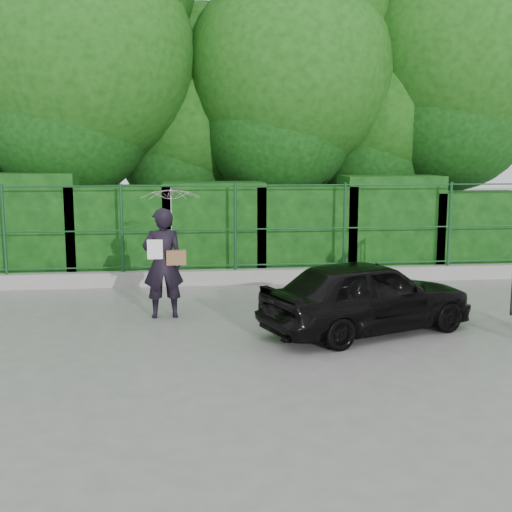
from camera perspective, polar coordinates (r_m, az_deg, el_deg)
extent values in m
plane|color=gray|center=(9.03, -2.08, -8.27)|extent=(80.00, 80.00, 0.00)
cube|color=#9E9E99|center=(13.35, -3.54, -1.90)|extent=(14.00, 0.25, 0.30)
cylinder|color=#133E1E|center=(13.65, -21.49, 2.18)|extent=(0.06, 0.06, 1.80)
cylinder|color=#133E1E|center=(13.24, -11.83, 2.42)|extent=(0.06, 0.06, 1.80)
cylinder|color=#133E1E|center=(13.22, -1.85, 2.60)|extent=(0.06, 0.06, 1.80)
cylinder|color=#133E1E|center=(13.59, 7.87, 2.70)|extent=(0.06, 0.06, 1.80)
cylinder|color=#133E1E|center=(14.33, 16.83, 2.73)|extent=(0.06, 0.06, 1.80)
cylinder|color=#133E1E|center=(13.31, -3.55, -0.85)|extent=(13.60, 0.03, 0.03)
cylinder|color=#133E1E|center=(13.20, -3.58, 2.36)|extent=(13.60, 0.03, 0.03)
cylinder|color=#133E1E|center=(13.12, -3.62, 6.27)|extent=(13.60, 0.03, 0.03)
cube|color=black|center=(14.57, -19.71, 2.46)|extent=(2.20, 1.20, 2.29)
cube|color=black|center=(14.26, -11.84, 2.10)|extent=(2.20, 1.20, 2.01)
cube|color=black|center=(14.20, -3.78, 2.38)|extent=(2.20, 1.20, 2.08)
cube|color=black|center=(14.44, 4.18, 2.31)|extent=(2.20, 1.20, 1.99)
cube|color=black|center=(14.92, 11.77, 2.78)|extent=(2.20, 1.20, 2.20)
cube|color=black|center=(15.68, 18.72, 2.10)|extent=(2.20, 1.20, 1.83)
cylinder|color=black|center=(15.97, -15.02, 7.20)|extent=(0.36, 0.36, 4.50)
sphere|color=#14470F|center=(16.13, -15.43, 16.83)|extent=(5.40, 5.40, 5.40)
cylinder|color=black|center=(17.13, -5.95, 5.47)|extent=(0.36, 0.36, 3.25)
sphere|color=#14470F|center=(17.11, -6.06, 12.00)|extent=(3.90, 3.90, 3.90)
cylinder|color=black|center=(16.32, 2.94, 7.09)|extent=(0.36, 0.36, 4.25)
sphere|color=#14470F|center=(16.43, 3.01, 16.01)|extent=(5.10, 5.10, 5.10)
cylinder|color=black|center=(17.59, 10.66, 5.87)|extent=(0.36, 0.36, 3.50)
sphere|color=#14470F|center=(17.60, 10.87, 12.71)|extent=(4.20, 4.20, 4.20)
cylinder|color=black|center=(17.88, 17.30, 7.67)|extent=(0.36, 0.36, 4.75)
sphere|color=#14470F|center=(18.06, 17.74, 16.74)|extent=(5.70, 5.70, 5.70)
imported|color=black|center=(10.64, -8.27, -0.63)|extent=(0.70, 0.49, 1.83)
imported|color=silver|center=(10.58, -7.54, 3.69)|extent=(0.97, 0.99, 0.89)
cube|color=brown|center=(10.54, -7.10, -0.12)|extent=(0.32, 0.15, 0.24)
cube|color=white|center=(10.49, -8.97, 0.59)|extent=(0.25, 0.02, 0.32)
imported|color=black|center=(9.87, 9.87, -3.47)|extent=(3.60, 2.45, 1.14)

